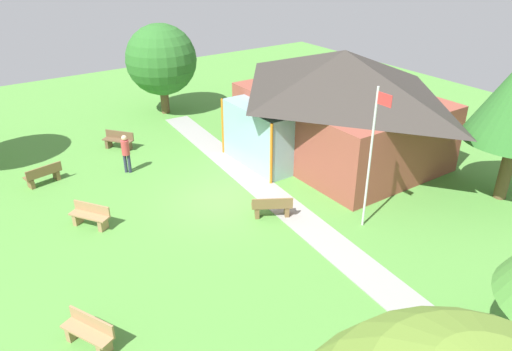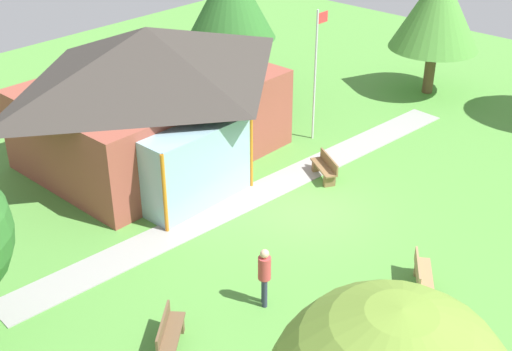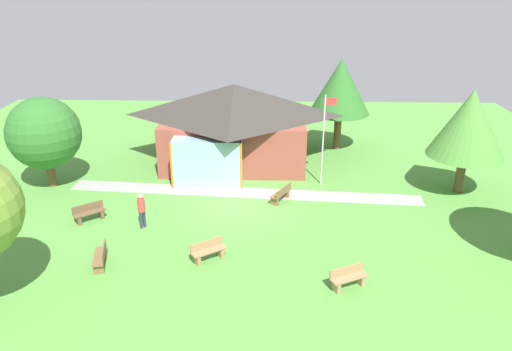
# 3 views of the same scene
# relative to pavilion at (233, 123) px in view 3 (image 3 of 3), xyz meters

# --- Properties ---
(ground_plane) EXTENTS (44.00, 44.00, 0.00)m
(ground_plane) POSITION_rel_pavilion_xyz_m (0.79, -6.64, -2.56)
(ground_plane) COLOR #54933D
(pavilion) EXTENTS (9.52, 8.03, 4.90)m
(pavilion) POSITION_rel_pavilion_xyz_m (0.00, 0.00, 0.00)
(pavilion) COLOR brown
(pavilion) RESTS_ON ground_plane
(footpath) EXTENTS (19.18, 2.85, 0.03)m
(footpath) POSITION_rel_pavilion_xyz_m (0.79, -4.72, -2.54)
(footpath) COLOR #999993
(footpath) RESTS_ON ground_plane
(flagpole) EXTENTS (0.64, 0.08, 5.13)m
(flagpole) POSITION_rel_pavilion_xyz_m (5.20, -3.35, 0.29)
(flagpole) COLOR silver
(flagpole) RESTS_ON ground_plane
(bench_front_left) EXTENTS (0.75, 1.56, 0.84)m
(bench_front_left) POSITION_rel_pavilion_xyz_m (-4.64, -12.00, -2.15)
(bench_front_left) COLOR brown
(bench_front_left) RESTS_ON ground_plane
(bench_rear_near_path) EXTENTS (1.15, 1.51, 0.84)m
(bench_rear_near_path) POSITION_rel_pavilion_xyz_m (2.85, -5.71, -2.15)
(bench_rear_near_path) COLOR brown
(bench_rear_near_path) RESTS_ON ground_plane
(bench_front_center) EXTENTS (1.49, 1.21, 0.84)m
(bench_front_center) POSITION_rel_pavilion_xyz_m (-0.31, -11.41, -2.15)
(bench_front_center) COLOR #9E7A51
(bench_front_center) RESTS_ON ground_plane
(bench_front_right) EXTENTS (1.54, 1.05, 0.84)m
(bench_front_right) POSITION_rel_pavilion_xyz_m (5.26, -13.19, -2.15)
(bench_front_right) COLOR #9E7A51
(bench_front_right) RESTS_ON ground_plane
(bench_mid_left) EXTENTS (1.45, 1.27, 0.84)m
(bench_mid_left) POSITION_rel_pavilion_xyz_m (-6.46, -8.10, -2.15)
(bench_mid_left) COLOR brown
(bench_mid_left) RESTS_ON ground_plane
(visitor_strolling_lawn) EXTENTS (0.34, 0.34, 1.74)m
(visitor_strolling_lawn) POSITION_rel_pavilion_xyz_m (-3.71, -8.72, -1.53)
(visitor_strolling_lawn) COLOR #2D3347
(visitor_strolling_lawn) RESTS_ON ground_plane
(tree_behind_pavilion_right) EXTENTS (3.94, 3.94, 6.03)m
(tree_behind_pavilion_right) POSITION_rel_pavilion_xyz_m (6.78, 2.63, 1.68)
(tree_behind_pavilion_right) COLOR brown
(tree_behind_pavilion_right) RESTS_ON ground_plane
(tree_west_hedge) EXTENTS (3.92, 3.92, 5.05)m
(tree_west_hedge) POSITION_rel_pavilion_xyz_m (-9.97, -4.01, 0.52)
(tree_west_hedge) COLOR brown
(tree_west_hedge) RESTS_ON ground_plane
(tree_east_hedge) EXTENTS (3.95, 3.95, 5.66)m
(tree_east_hedge) POSITION_rel_pavilion_xyz_m (12.57, -4.20, 1.30)
(tree_east_hedge) COLOR brown
(tree_east_hedge) RESTS_ON ground_plane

